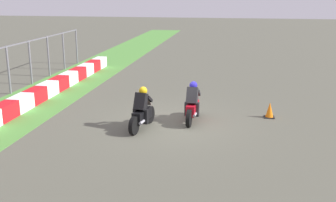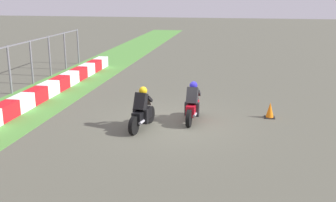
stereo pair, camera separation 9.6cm
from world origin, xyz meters
name	(u,v)px [view 1 (the left image)]	position (x,y,z in m)	size (l,w,h in m)	color
ground_plane	(170,124)	(0.00, 0.00, 0.00)	(120.00, 120.00, 0.00)	#555547
grass_verge	(9,115)	(0.00, 6.50, 0.01)	(72.00, 3.60, 0.02)	#50903B
track_barrier	(13,108)	(0.00, 6.30, 0.32)	(21.98, 0.60, 0.64)	red
rider_lane_a	(193,105)	(0.47, -0.77, 0.62)	(2.04, 0.55, 1.51)	black
rider_lane_b	(142,112)	(-0.69, 0.90, 0.62)	(2.03, 0.61, 1.51)	black
traffic_cone	(270,110)	(1.42, -3.67, 0.29)	(0.40, 0.40, 0.61)	black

